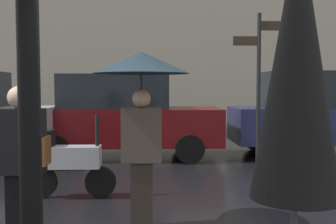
{
  "coord_description": "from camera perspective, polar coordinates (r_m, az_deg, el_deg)",
  "views": [
    {
      "loc": [
        0.25,
        -2.6,
        1.63
      ],
      "look_at": [
        0.55,
        5.22,
        1.16
      ],
      "focal_mm": 42.49,
      "sensor_mm": 36.0,
      "label": 1
    }
  ],
  "objects": [
    {
      "name": "parked_scooter",
      "position": [
        6.12,
        -14.17,
        -6.8
      ],
      "size": [
        1.33,
        0.32,
        1.23
      ],
      "rotation": [
        0.0,
        0.0,
        -0.27
      ],
      "color": "black",
      "rests_on": "ground"
    },
    {
      "name": "pedestrian_with_bag",
      "position": [
        4.17,
        -20.24,
        -6.34
      ],
      "size": [
        0.51,
        0.24,
        1.65
      ],
      "rotation": [
        0.0,
        0.0,
        0.48
      ],
      "color": "black",
      "rests_on": "ground"
    },
    {
      "name": "parked_car_distant",
      "position": [
        9.4,
        -6.56,
        -0.56
      ],
      "size": [
        4.44,
        1.96,
        1.94
      ],
      "rotation": [
        0.0,
        0.0,
        -0.21
      ],
      "color": "#590C0F",
      "rests_on": "ground"
    },
    {
      "name": "street_signpost",
      "position": [
        8.16,
        12.91,
        5.14
      ],
      "size": [
        1.08,
        0.08,
        3.12
      ],
      "color": "black",
      "rests_on": "ground"
    },
    {
      "name": "folded_patio_umbrella_near",
      "position": [
        1.91,
        17.97,
        4.13
      ],
      "size": [
        0.51,
        0.51,
        2.4
      ],
      "color": "black",
      "rests_on": "ground"
    },
    {
      "name": "parked_car_left",
      "position": [
        10.3,
        20.84,
        -0.21
      ],
      "size": [
        4.33,
        1.86,
        2.02
      ],
      "rotation": [
        0.0,
        0.0,
        2.89
      ],
      "color": "#1E234C",
      "rests_on": "ground"
    },
    {
      "name": "pedestrian_with_umbrella",
      "position": [
        4.57,
        -3.85,
        3.92
      ],
      "size": [
        1.11,
        1.11,
        2.04
      ],
      "rotation": [
        0.0,
        0.0,
        4.55
      ],
      "color": "#2A241E",
      "rests_on": "ground"
    }
  ]
}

